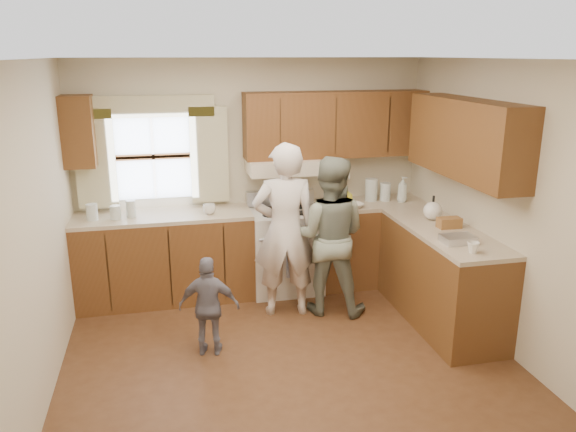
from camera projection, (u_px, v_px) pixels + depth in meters
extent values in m
plane|color=#492A16|center=(287.00, 355.00, 4.91)|extent=(3.80, 3.80, 0.00)
plane|color=white|center=(287.00, 59.00, 4.21)|extent=(3.80, 3.80, 0.00)
plane|color=beige|center=(252.00, 175.00, 6.20)|extent=(3.80, 0.00, 3.80)
plane|color=beige|center=(360.00, 311.00, 2.92)|extent=(3.80, 0.00, 3.80)
plane|color=beige|center=(37.00, 234.00, 4.15)|extent=(0.00, 3.50, 3.50)
plane|color=beige|center=(496.00, 205.00, 4.96)|extent=(0.00, 3.50, 3.50)
cube|color=#43250E|center=(166.00, 259.00, 5.93)|extent=(1.82, 0.60, 0.90)
cube|color=#43250E|center=(369.00, 243.00, 6.41)|extent=(1.22, 0.60, 0.90)
cube|color=#42220F|center=(441.00, 278.00, 5.42)|extent=(0.60, 1.65, 0.90)
cube|color=#C1AB90|center=(163.00, 216.00, 5.80)|extent=(1.82, 0.60, 0.04)
cube|color=#C1AB90|center=(371.00, 204.00, 6.28)|extent=(1.22, 0.60, 0.04)
cube|color=#C1AB90|center=(445.00, 232.00, 5.29)|extent=(0.60, 1.65, 0.04)
cube|color=#43250E|center=(336.00, 124.00, 6.08)|extent=(2.00, 0.33, 0.70)
cube|color=#42220F|center=(78.00, 131.00, 5.52)|extent=(0.30, 0.33, 0.70)
cube|color=#42220F|center=(466.00, 138.00, 5.08)|extent=(0.33, 1.65, 0.70)
cube|color=beige|center=(283.00, 166.00, 6.01)|extent=(0.76, 0.45, 0.15)
cube|color=silver|center=(153.00, 156.00, 5.89)|extent=(0.90, 0.03, 0.90)
cube|color=#FFC94B|center=(95.00, 159.00, 5.72)|extent=(0.40, 0.05, 1.02)
cube|color=#FFC94B|center=(209.00, 155.00, 5.96)|extent=(0.40, 0.05, 1.02)
cube|color=#FFC94B|center=(150.00, 107.00, 5.69)|extent=(1.30, 0.05, 0.22)
cylinder|color=white|center=(337.00, 175.00, 6.31)|extent=(0.27, 0.12, 0.12)
imported|color=silver|center=(209.00, 209.00, 5.79)|extent=(0.17, 0.17, 0.10)
imported|color=silver|center=(402.00, 189.00, 6.25)|extent=(0.16, 0.16, 0.29)
imported|color=silver|center=(355.00, 205.00, 6.04)|extent=(0.22, 0.22, 0.05)
imported|color=silver|center=(473.00, 248.00, 4.66)|extent=(0.11, 0.11, 0.10)
cylinder|color=silver|center=(92.00, 212.00, 5.57)|extent=(0.11, 0.11, 0.16)
cylinder|color=silver|center=(115.00, 212.00, 5.61)|extent=(0.10, 0.10, 0.14)
cube|color=olive|center=(343.00, 208.00, 6.00)|extent=(0.25, 0.19, 0.02)
cube|color=gold|center=(340.00, 199.00, 6.17)|extent=(0.22, 0.16, 0.12)
cylinder|color=silver|center=(371.00, 190.00, 6.30)|extent=(0.14, 0.14, 0.25)
cylinder|color=silver|center=(385.00, 192.00, 6.31)|extent=(0.12, 0.12, 0.20)
sphere|color=silver|center=(433.00, 211.00, 5.58)|extent=(0.19, 0.19, 0.19)
cube|color=olive|center=(449.00, 223.00, 5.34)|extent=(0.22, 0.12, 0.10)
cube|color=silver|center=(458.00, 239.00, 4.92)|extent=(0.29, 0.20, 0.07)
cylinder|color=silver|center=(131.00, 209.00, 5.67)|extent=(0.10, 0.10, 0.18)
cube|color=silver|center=(285.00, 250.00, 6.18)|extent=(0.76, 0.64, 0.90)
cube|color=#B7B7BC|center=(280.00, 197.00, 6.28)|extent=(0.76, 0.10, 0.16)
cylinder|color=#B7B7BC|center=(292.00, 238.00, 5.81)|extent=(0.68, 0.03, 0.03)
cube|color=#4B65B0|center=(297.00, 258.00, 5.87)|extent=(0.22, 0.02, 0.42)
cylinder|color=black|center=(267.00, 209.00, 6.13)|extent=(0.18, 0.18, 0.01)
cylinder|color=black|center=(299.00, 207.00, 6.21)|extent=(0.18, 0.18, 0.01)
cylinder|color=black|center=(271.00, 215.00, 5.90)|extent=(0.18, 0.18, 0.01)
cylinder|color=black|center=(304.00, 213.00, 5.97)|extent=(0.18, 0.18, 0.01)
imported|color=silver|center=(285.00, 230.00, 5.50)|extent=(0.68, 0.48, 1.74)
imported|color=#243929|center=(329.00, 236.00, 5.56)|extent=(0.95, 0.86, 1.60)
imported|color=slate|center=(209.00, 306.00, 4.82)|extent=(0.56, 0.33, 0.89)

